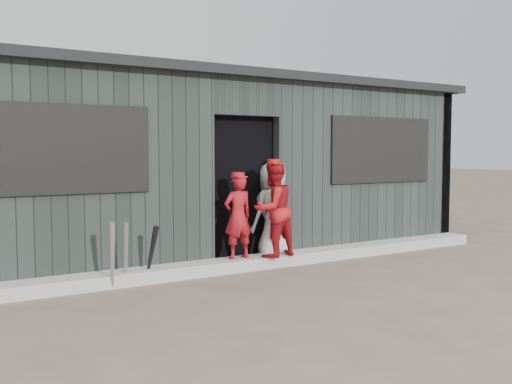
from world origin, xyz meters
TOP-DOWN VIEW (x-y plane):
  - ground at (0.00, 0.00)m, footprint 80.00×80.00m
  - curb at (0.00, 1.82)m, footprint 8.00×0.36m
  - bat_left at (-1.98, 1.58)m, footprint 0.12×0.24m
  - bat_mid at (-1.78, 1.72)m, footprint 0.12×0.23m
  - bat_right at (-1.47, 1.75)m, footprint 0.11×0.32m
  - player_red_left at (-0.25, 1.83)m, footprint 0.40×0.27m
  - player_red_right at (0.20, 1.69)m, footprint 0.68×0.57m
  - player_grey_back at (0.42, 2.04)m, footprint 0.75×0.57m
  - dugout at (-0.00, 3.50)m, footprint 8.30×3.30m

SIDE VIEW (x-z plane):
  - ground at x=0.00m, z-range 0.00..0.00m
  - curb at x=0.00m, z-range 0.00..0.15m
  - bat_right at x=-1.47m, z-range 0.00..0.68m
  - bat_mid at x=-1.78m, z-range 0.00..0.74m
  - bat_left at x=-1.98m, z-range 0.00..0.77m
  - player_grey_back at x=0.42m, z-range 0.00..1.38m
  - player_red_left at x=-0.25m, z-range 0.15..1.23m
  - player_red_right at x=0.20m, z-range 0.15..1.40m
  - dugout at x=0.00m, z-range -0.02..2.60m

